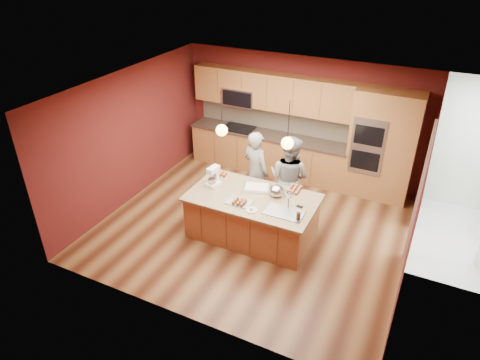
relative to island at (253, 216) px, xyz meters
The scene contains 24 objects.
floor 0.52m from the island, 109.30° to the left, with size 5.50×5.50×0.00m, color #442212.
ceiling 2.29m from the island, 109.30° to the left, with size 5.50×5.50×0.00m, color white.
wall_back 2.93m from the island, 92.03° to the left, with size 5.50×5.50×0.00m, color #511716.
wall_front 2.40m from the island, 92.55° to the right, with size 5.50×5.50×0.00m, color #511716.
wall_left 3.01m from the island, behind, with size 5.00×5.00×0.00m, color #511716.
wall_right 2.82m from the island, ahead, with size 5.00×5.00×0.00m, color #511716.
cabinet_run 2.70m from the island, 107.11° to the left, with size 3.74×0.64×2.30m.
oven_column 3.11m from the island, 54.80° to the left, with size 1.30×0.62×2.30m.
doorway_trim 2.91m from the island, 22.34° to the left, with size 0.08×1.11×2.20m, color silver, non-canonical shape.
pendant_left 1.69m from the island, behind, with size 0.20×0.20×0.80m.
pendant_right 1.68m from the island, ahead, with size 0.20×0.20×0.80m.
island is the anchor object (origin of this frame).
person_left 1.04m from the island, 111.51° to the left, with size 0.61×0.40×1.67m, color black.
person_right 1.05m from the island, 69.17° to the left, with size 0.83×0.65×1.71m, color gray.
stand_mixer 1.01m from the island, behind, with size 0.24×0.30×0.37m.
sheet_cake 0.52m from the island, 102.41° to the left, with size 0.57×0.48×0.05m.
cooling_rack 0.51m from the island, 117.94° to the right, with size 0.43×0.31×0.02m, color #AAABB2.
mixing_bowl 0.65m from the island, 30.28° to the left, with size 0.26×0.26×0.22m, color #B3B5BA.
plate 0.60m from the island, 69.51° to the right, with size 0.20×0.20×0.01m, color silver.
tumbler 1.11m from the island, 18.68° to the right, with size 0.07×0.07×0.14m, color #321C0F.
phone 0.94m from the island, ahead, with size 0.12×0.06×0.01m, color black.
cupcakes_left 1.07m from the island, 151.55° to the left, with size 0.17×0.17×0.07m, color #D77A43, non-canonical shape.
cupcakes_rack 0.57m from the island, 110.54° to the right, with size 0.23×0.23×0.07m, color #D77A43, non-canonical shape.
cupcakes_right 0.90m from the island, 41.95° to the left, with size 0.24×0.32×0.07m, color #D77A43, non-canonical shape.
Camera 1 is at (2.69, -6.15, 4.85)m, focal length 32.00 mm.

